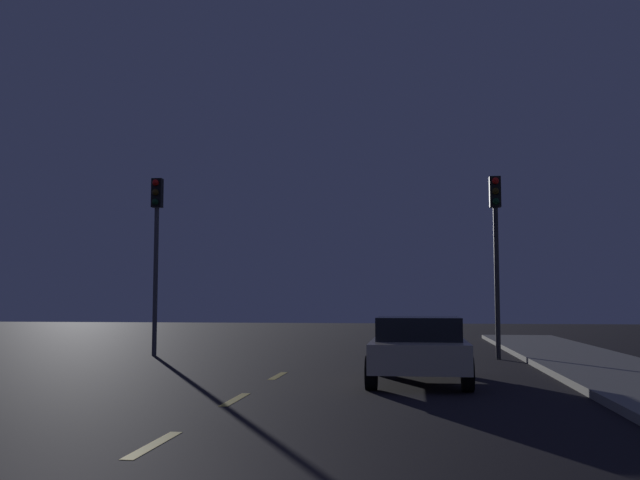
{
  "coord_description": "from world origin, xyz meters",
  "views": [
    {
      "loc": [
        3.02,
        -5.47,
        1.67
      ],
      "look_at": [
        0.33,
        14.81,
        3.43
      ],
      "focal_mm": 39.72,
      "sensor_mm": 36.0,
      "label": 1
    }
  ],
  "objects": [
    {
      "name": "ground_plane",
      "position": [
        0.0,
        7.0,
        0.0
      ],
      "size": [
        80.0,
        80.0,
        0.0
      ],
      "primitive_type": "plane",
      "color": "black"
    },
    {
      "name": "lane_stripe_second",
      "position": [
        0.0,
        2.6,
        0.0
      ],
      "size": [
        0.16,
        1.6,
        0.01
      ],
      "primitive_type": "cube",
      "color": "#EACC4C",
      "rests_on": "ground_plane"
    },
    {
      "name": "lane_stripe_third",
      "position": [
        0.0,
        6.4,
        0.0
      ],
      "size": [
        0.16,
        1.6,
        0.01
      ],
      "primitive_type": "cube",
      "color": "#EACC4C",
      "rests_on": "ground_plane"
    },
    {
      "name": "lane_stripe_fourth",
      "position": [
        0.0,
        10.2,
        0.0
      ],
      "size": [
        0.16,
        1.6,
        0.01
      ],
      "primitive_type": "cube",
      "color": "#EACC4C",
      "rests_on": "ground_plane"
    },
    {
      "name": "traffic_signal_left",
      "position": [
        -4.84,
        15.36,
        3.78
      ],
      "size": [
        0.32,
        0.38,
        5.44
      ],
      "color": "#4C4C51",
      "rests_on": "ground_plane"
    },
    {
      "name": "traffic_signal_right",
      "position": [
        5.39,
        15.36,
        3.67
      ],
      "size": [
        0.32,
        0.38,
        5.27
      ],
      "color": "#2D2D30",
      "rests_on": "ground_plane"
    },
    {
      "name": "car_stopped_ahead",
      "position": [
        3.11,
        9.33,
        0.7
      ],
      "size": [
        2.01,
        3.91,
        1.34
      ],
      "color": "beige",
      "rests_on": "ground_plane"
    }
  ]
}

